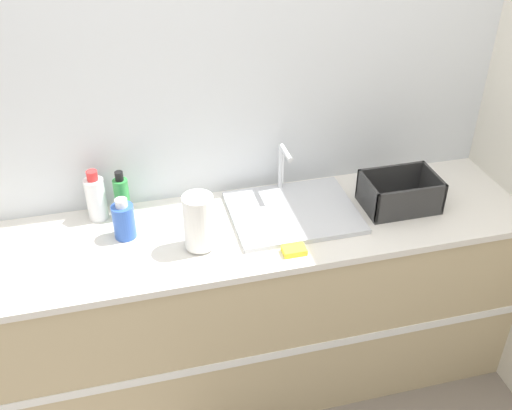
# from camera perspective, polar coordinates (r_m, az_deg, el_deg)

# --- Properties ---
(wall_back) EXTENTS (4.94, 0.06, 2.60)m
(wall_back) POSITION_cam_1_polar(r_m,az_deg,el_deg) (2.49, -4.72, 9.63)
(wall_back) COLOR silver
(wall_back) RESTS_ON ground_plane
(counter_cabinet) EXTENTS (2.57, 0.61, 0.89)m
(counter_cabinet) POSITION_cam_1_polar(r_m,az_deg,el_deg) (2.71, -2.64, -9.96)
(counter_cabinet) COLOR tan
(counter_cabinet) RESTS_ON ground_plane
(sink) EXTENTS (0.52, 0.43, 0.23)m
(sink) POSITION_cam_1_polar(r_m,az_deg,el_deg) (2.52, 3.53, -0.48)
(sink) COLOR silver
(sink) RESTS_ON counter_cabinet
(paper_towel_roll) EXTENTS (0.12, 0.12, 0.23)m
(paper_towel_roll) POSITION_cam_1_polar(r_m,az_deg,el_deg) (2.27, -5.47, -1.64)
(paper_towel_roll) COLOR #4C4C51
(paper_towel_roll) RESTS_ON counter_cabinet
(dish_rack) EXTENTS (0.31, 0.21, 0.14)m
(dish_rack) POSITION_cam_1_polar(r_m,az_deg,el_deg) (2.61, 13.51, 0.91)
(dish_rack) COLOR #2D2D2D
(dish_rack) RESTS_ON counter_cabinet
(bottle_white_spray) EXTENTS (0.08, 0.08, 0.22)m
(bottle_white_spray) POSITION_cam_1_polar(r_m,az_deg,el_deg) (2.53, -15.00, 0.69)
(bottle_white_spray) COLOR white
(bottle_white_spray) RESTS_ON counter_cabinet
(bottle_green) EXTENTS (0.06, 0.06, 0.21)m
(bottle_green) POSITION_cam_1_polar(r_m,az_deg,el_deg) (2.51, -12.63, 0.73)
(bottle_green) COLOR #2D8C3D
(bottle_green) RESTS_ON counter_cabinet
(bottle_blue) EXTENTS (0.09, 0.09, 0.17)m
(bottle_blue) POSITION_cam_1_polar(r_m,az_deg,el_deg) (2.40, -12.48, -1.43)
(bottle_blue) COLOR #2D56B7
(bottle_blue) RESTS_ON counter_cabinet
(sponge) EXTENTS (0.09, 0.06, 0.02)m
(sponge) POSITION_cam_1_polar(r_m,az_deg,el_deg) (2.30, 3.66, -4.34)
(sponge) COLOR yellow
(sponge) RESTS_ON counter_cabinet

